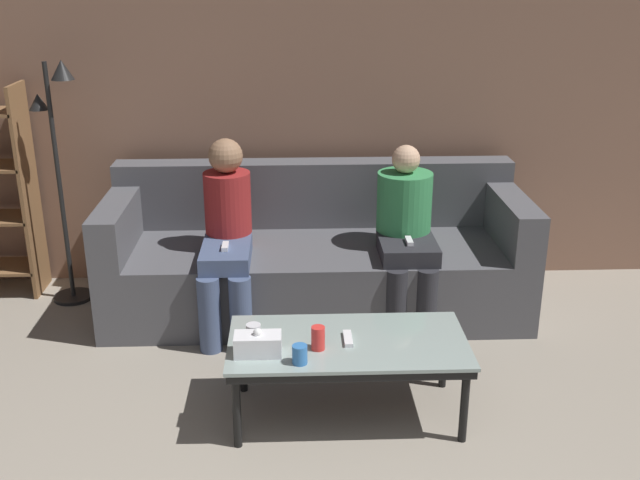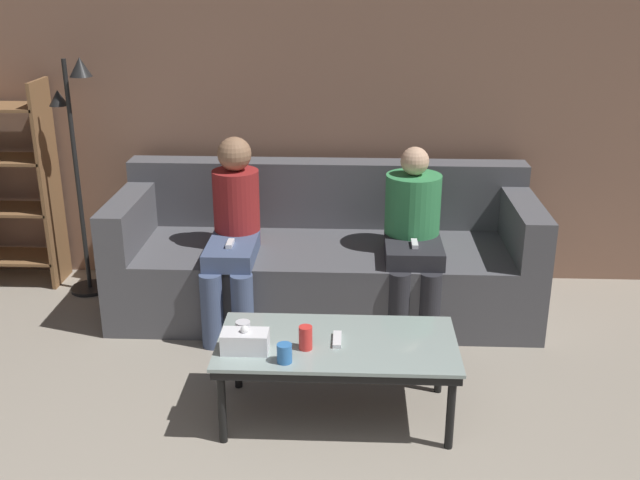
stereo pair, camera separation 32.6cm
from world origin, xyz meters
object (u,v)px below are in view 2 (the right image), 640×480
at_px(game_remote, 337,339).
at_px(standing_lamp, 78,153).
at_px(cup_near_right, 243,331).
at_px(cup_near_left, 306,338).
at_px(seated_person_mid_left, 413,232).
at_px(couch, 325,259).
at_px(tissue_box, 245,341).
at_px(coffee_table, 337,349).
at_px(seated_person_left_end, 234,229).
at_px(cup_far_center, 284,353).

xyz_separation_m(game_remote, standing_lamp, (-1.73, 1.46, 0.54)).
bearing_deg(standing_lamp, cup_near_right, -49.04).
xyz_separation_m(cup_near_left, game_remote, (0.15, 0.08, -0.05)).
bearing_deg(seated_person_mid_left, cup_near_right, -129.39).
distance_m(couch, game_remote, 1.29).
bearing_deg(tissue_box, seated_person_mid_left, 53.99).
xyz_separation_m(couch, cup_near_right, (-0.34, -1.29, 0.14)).
distance_m(cup_near_right, game_remote, 0.46).
relative_size(coffee_table, tissue_box, 5.26).
height_order(couch, cup_near_right, couch).
bearing_deg(seated_person_left_end, coffee_table, -57.68).
xyz_separation_m(coffee_table, standing_lamp, (-1.73, 1.46, 0.59)).
bearing_deg(couch, cup_far_center, -94.78).
bearing_deg(game_remote, cup_near_left, -151.64).
height_order(tissue_box, seated_person_left_end, seated_person_left_end).
bearing_deg(game_remote, seated_person_left_end, 122.32).
bearing_deg(cup_far_center, seated_person_mid_left, 62.44).
distance_m(cup_far_center, seated_person_left_end, 1.32).
bearing_deg(cup_near_left, standing_lamp, 135.76).
height_order(cup_near_left, cup_near_right, cup_near_left).
relative_size(coffee_table, cup_near_left, 10.00).
distance_m(cup_far_center, tissue_box, 0.22).
relative_size(standing_lamp, seated_person_left_end, 1.38).
relative_size(standing_lamp, seated_person_mid_left, 1.44).
distance_m(coffee_table, standing_lamp, 2.34).
height_order(couch, seated_person_left_end, seated_person_left_end).
xyz_separation_m(cup_near_left, seated_person_mid_left, (0.58, 1.15, 0.13)).
bearing_deg(cup_near_left, tissue_box, -172.84).
bearing_deg(cup_near_right, standing_lamp, 130.96).
xyz_separation_m(cup_near_left, tissue_box, (-0.28, -0.04, -0.01)).
height_order(cup_near_left, tissue_box, tissue_box).
distance_m(cup_near_right, seated_person_left_end, 1.07).
bearing_deg(coffee_table, seated_person_mid_left, 67.99).
distance_m(cup_near_right, tissue_box, 0.11).
height_order(cup_near_left, game_remote, cup_near_left).
bearing_deg(coffee_table, cup_far_center, -138.33).
relative_size(coffee_table, cup_far_center, 12.82).
distance_m(game_remote, seated_person_mid_left, 1.17).
xyz_separation_m(coffee_table, cup_far_center, (-0.24, -0.21, 0.09)).
height_order(coffee_table, seated_person_left_end, seated_person_left_end).
bearing_deg(seated_person_left_end, couch, 24.54).
distance_m(coffee_table, cup_near_right, 0.46).
relative_size(couch, seated_person_left_end, 2.30).
xyz_separation_m(couch, cup_near_left, (-0.04, -1.36, 0.15)).
distance_m(cup_near_left, tissue_box, 0.28).
bearing_deg(seated_person_mid_left, couch, 158.73).
height_order(couch, standing_lamp, standing_lamp).
bearing_deg(game_remote, seated_person_mid_left, 67.99).
xyz_separation_m(cup_near_right, seated_person_left_end, (-0.20, 1.04, 0.15)).
bearing_deg(couch, cup_near_left, -91.53).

